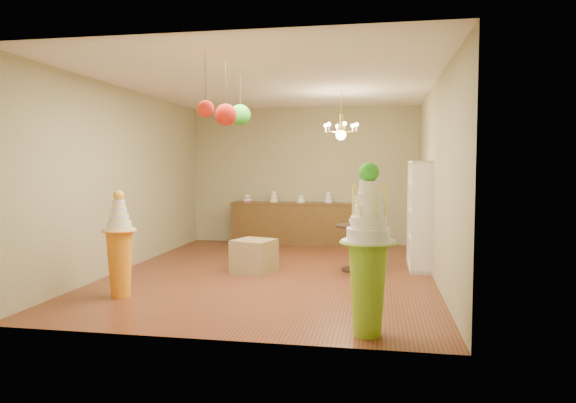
% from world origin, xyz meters
% --- Properties ---
extents(floor, '(6.50, 6.50, 0.00)m').
position_xyz_m(floor, '(0.00, 0.00, 0.00)').
color(floor, '#5C2C19').
rests_on(floor, ground).
extents(ceiling, '(6.50, 6.50, 0.00)m').
position_xyz_m(ceiling, '(0.00, 0.00, 3.00)').
color(ceiling, white).
rests_on(ceiling, ground).
extents(wall_back, '(5.00, 0.04, 3.00)m').
position_xyz_m(wall_back, '(0.00, 3.25, 1.50)').
color(wall_back, '#9A946D').
rests_on(wall_back, ground).
extents(wall_front, '(5.00, 0.04, 3.00)m').
position_xyz_m(wall_front, '(0.00, -3.25, 1.50)').
color(wall_front, '#9A946D').
rests_on(wall_front, ground).
extents(wall_left, '(0.04, 6.50, 3.00)m').
position_xyz_m(wall_left, '(-2.50, 0.00, 1.50)').
color(wall_left, '#9A946D').
rests_on(wall_left, ground).
extents(wall_right, '(0.04, 6.50, 3.00)m').
position_xyz_m(wall_right, '(2.50, 0.00, 1.50)').
color(wall_right, '#9A946D').
rests_on(wall_right, ground).
extents(pedestal_green, '(0.62, 0.62, 1.76)m').
position_xyz_m(pedestal_green, '(1.56, -2.85, 0.72)').
color(pedestal_green, '#8CC52B').
rests_on(pedestal_green, floor).
extents(pedestal_orange, '(0.47, 0.47, 1.41)m').
position_xyz_m(pedestal_orange, '(-1.66, -1.87, 0.57)').
color(pedestal_orange, orange).
rests_on(pedestal_orange, floor).
extents(burlap_riser, '(0.74, 0.74, 0.54)m').
position_xyz_m(burlap_riser, '(-0.31, -0.06, 0.27)').
color(burlap_riser, olive).
rests_on(burlap_riser, floor).
extents(sideboard, '(3.04, 0.54, 1.16)m').
position_xyz_m(sideboard, '(0.00, 2.97, 0.48)').
color(sideboard, '#523819').
rests_on(sideboard, floor).
extents(shelving_unit, '(0.33, 1.20, 1.80)m').
position_xyz_m(shelving_unit, '(2.34, 0.80, 0.90)').
color(shelving_unit, beige).
rests_on(shelving_unit, floor).
extents(round_table, '(0.70, 0.70, 0.76)m').
position_xyz_m(round_table, '(1.27, 0.35, 0.49)').
color(round_table, black).
rests_on(round_table, floor).
extents(vase, '(0.19, 0.19, 0.17)m').
position_xyz_m(vase, '(1.27, 0.35, 0.85)').
color(vase, beige).
rests_on(vase, round_table).
extents(pom_red_left, '(0.25, 0.25, 0.82)m').
position_xyz_m(pom_red_left, '(-0.10, -2.23, 2.31)').
color(pom_red_left, '#3D332C').
rests_on(pom_red_left, ceiling).
extents(pom_green_mid, '(0.27, 0.27, 0.75)m').
position_xyz_m(pom_green_mid, '(-0.15, -1.44, 2.39)').
color(pom_green_mid, '#3D332C').
rests_on(pom_green_mid, ceiling).
extents(pom_red_right, '(0.19, 0.19, 0.74)m').
position_xyz_m(pom_red_right, '(-0.25, -2.50, 2.36)').
color(pom_red_right, '#3D332C').
rests_on(pom_red_right, ceiling).
extents(chandelier, '(0.76, 0.76, 0.85)m').
position_xyz_m(chandelier, '(1.01, 0.87, 2.30)').
color(chandelier, gold).
rests_on(chandelier, ceiling).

